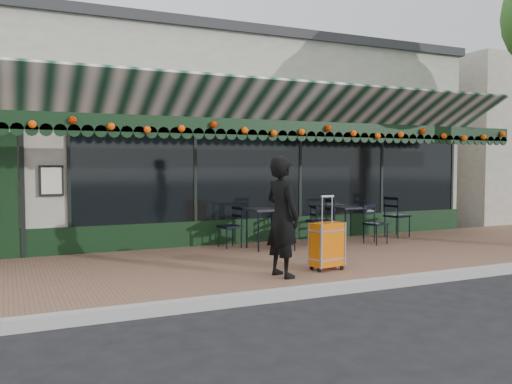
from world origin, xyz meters
name	(u,v)px	position (x,y,z in m)	size (l,w,h in m)	color
ground	(351,290)	(0.00, 0.00, 0.00)	(80.00, 80.00, 0.00)	black
sidewalk	(286,262)	(0.00, 2.00, 0.07)	(18.00, 4.00, 0.15)	brown
curb	(355,286)	(0.00, -0.08, 0.07)	(18.00, 0.16, 0.15)	#9E9E99
restaurant_building	(185,146)	(0.00, 7.84, 2.27)	(12.00, 9.60, 4.50)	gray
woman	(282,217)	(-0.79, 0.62, 1.03)	(0.64, 0.42, 1.77)	black
suitcase	(327,245)	(0.07, 0.77, 0.54)	(0.55, 0.37, 1.15)	#DC5E06
cafe_table_a	(348,210)	(2.43, 3.61, 0.79)	(0.57, 0.57, 0.71)	black
cafe_table_b	(265,212)	(0.10, 3.02, 0.86)	(0.64, 0.64, 0.80)	black
chair_a_left	(321,222)	(1.31, 2.96, 0.63)	(0.48, 0.48, 0.96)	black
chair_a_right	(397,216)	(3.58, 3.36, 0.61)	(0.46, 0.46, 0.93)	black
chair_a_front	(376,224)	(2.46, 2.68, 0.56)	(0.41, 0.41, 0.82)	black
chair_b_left	(230,227)	(-0.44, 3.51, 0.56)	(0.41, 0.41, 0.81)	black
chair_b_right	(322,225)	(1.36, 2.99, 0.56)	(0.41, 0.41, 0.82)	black
chair_b_front	(283,227)	(0.37, 2.79, 0.60)	(0.45, 0.45, 0.89)	black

